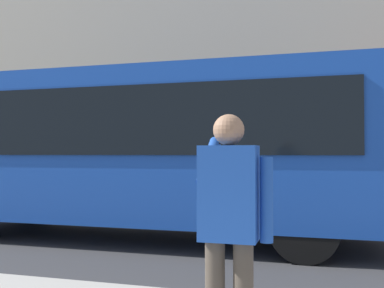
# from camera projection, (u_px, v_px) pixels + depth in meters

# --- Properties ---
(ground_plane) EXTENTS (60.00, 60.00, 0.00)m
(ground_plane) POSITION_uv_depth(u_px,v_px,m) (302.00, 244.00, 7.71)
(ground_plane) COLOR #38383A
(building_facade_far) EXTENTS (28.00, 1.55, 12.00)m
(building_facade_far) POSITION_uv_depth(u_px,v_px,m) (309.00, 17.00, 14.36)
(building_facade_far) COLOR beige
(building_facade_far) RESTS_ON ground_plane
(red_bus) EXTENTS (9.05, 2.54, 3.08)m
(red_bus) POSITION_uv_depth(u_px,v_px,m) (139.00, 148.00, 8.26)
(red_bus) COLOR #1947AD
(red_bus) RESTS_ON ground_plane
(pedestrian_photographer) EXTENTS (0.53, 0.52, 1.70)m
(pedestrian_photographer) POSITION_uv_depth(u_px,v_px,m) (230.00, 216.00, 3.09)
(pedestrian_photographer) COLOR #4C4238
(pedestrian_photographer) RESTS_ON sidewalk_curb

